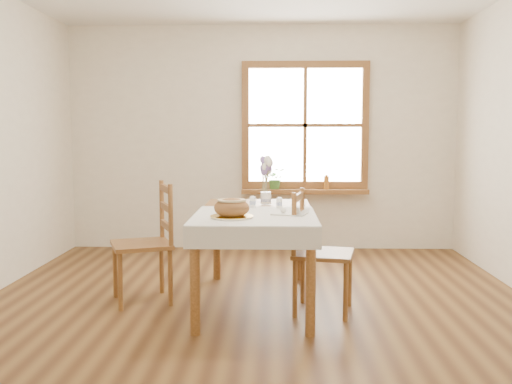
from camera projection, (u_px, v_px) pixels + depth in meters
ground at (255, 314)px, 4.31m from camera, size 5.00×5.00×0.00m
room_walls at (255, 86)px, 4.13m from camera, size 4.60×5.10×2.65m
window at (305, 125)px, 6.59m from camera, size 1.46×0.08×1.46m
window_sill at (305, 191)px, 6.60m from camera, size 1.46×0.20×0.05m
dining_table at (256, 221)px, 4.53m from camera, size 0.90×1.60×0.75m
table_linen at (255, 216)px, 4.22m from camera, size 0.91×0.99×0.01m
chair_left at (141, 243)px, 4.59m from camera, size 0.61×0.59×0.97m
chair_right at (324, 252)px, 4.33m from camera, size 0.54×0.52×0.93m
bread_plate at (232, 217)px, 4.08m from camera, size 0.35×0.35×0.02m
bread_loaf at (232, 206)px, 4.07m from camera, size 0.26×0.26×0.14m
egg_napkin at (290, 214)px, 4.26m from camera, size 0.29×0.27×0.01m
eggs at (290, 210)px, 4.26m from camera, size 0.23×0.22×0.04m
salt_shaker at (253, 202)px, 4.63m from camera, size 0.06×0.06×0.10m
pepper_shaker at (279, 203)px, 4.59m from camera, size 0.06×0.06×0.09m
flower_vase at (266, 199)px, 4.91m from camera, size 0.10×0.10×0.10m
lavender_bouquet at (266, 176)px, 4.89m from camera, size 0.16×0.16×0.30m
potted_plant at (275, 181)px, 6.60m from camera, size 0.26×0.28×0.19m
amber_bottle at (326, 182)px, 6.58m from camera, size 0.07×0.07×0.17m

